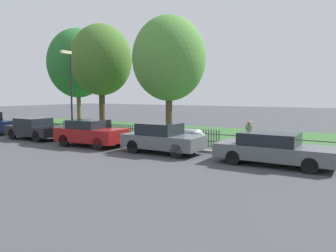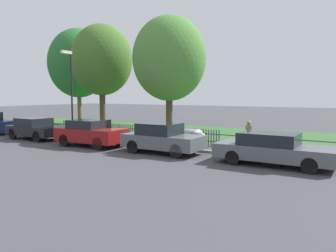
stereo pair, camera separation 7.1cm
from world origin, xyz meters
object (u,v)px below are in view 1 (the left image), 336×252
tree_mid_park (169,59)px  pedestrian_near_fence (249,135)px  covered_motorcycle (190,136)px  tree_nearest_kerb (78,63)px  parked_car_red_compact (162,138)px  parked_car_navy_estate (91,133)px  street_lamp (70,83)px  parked_car_white_van (273,149)px  tree_behind_motorcycle (101,60)px  parked_car_black_saloon (35,128)px

tree_mid_park → pedestrian_near_fence: bearing=-28.6°
covered_motorcycle → tree_nearest_kerb: (-15.21, 7.02, 4.99)m
parked_car_red_compact → parked_car_navy_estate: bearing=-176.6°
tree_mid_park → tree_nearest_kerb: bearing=163.1°
parked_car_navy_estate → pedestrian_near_fence: pedestrian_near_fence is taller
covered_motorcycle → tree_mid_park: (-3.27, 3.39, 4.42)m
tree_mid_park → street_lamp: 6.49m
covered_motorcycle → street_lamp: bearing=-178.7°
pedestrian_near_fence → street_lamp: street_lamp is taller
parked_car_white_van → tree_behind_motorcycle: tree_behind_motorcycle is taller
tree_nearest_kerb → street_lamp: 10.13m
covered_motorcycle → tree_mid_park: 6.46m
parked_car_navy_estate → parked_car_red_compact: (4.38, 0.22, -0.01)m
parked_car_black_saloon → parked_car_red_compact: size_ratio=1.03×
parked_car_navy_estate → street_lamp: size_ratio=0.70×
tree_nearest_kerb → tree_mid_park: tree_nearest_kerb is taller
parked_car_white_van → tree_behind_motorcycle: 16.18m
tree_nearest_kerb → parked_car_red_compact: bearing=-31.2°
parked_car_black_saloon → parked_car_white_van: bearing=1.6°
parked_car_black_saloon → parked_car_navy_estate: (4.93, -0.24, 0.05)m
pedestrian_near_fence → street_lamp: (-11.53, -0.12, 2.58)m
parked_car_black_saloon → tree_mid_park: size_ratio=0.50×
tree_mid_park → street_lamp: bearing=-145.1°
parked_car_red_compact → street_lamp: size_ratio=0.70×
covered_motorcycle → tree_behind_motorcycle: bearing=157.0°
parked_car_white_van → tree_mid_park: bearing=147.3°
parked_car_red_compact → tree_nearest_kerb: bearing=149.3°
covered_motorcycle → tree_behind_motorcycle: (-9.68, 4.10, 4.73)m
parked_car_black_saloon → street_lamp: 3.51m
covered_motorcycle → parked_car_black_saloon: bearing=-169.4°
parked_car_red_compact → pedestrian_near_fence: bearing=26.7°
parked_car_black_saloon → pedestrian_near_fence: (12.92, 1.77, 0.20)m
tree_mid_park → street_lamp: tree_mid_park is taller
parked_car_red_compact → covered_motorcycle: (0.52, 1.86, -0.09)m
parked_car_navy_estate → parked_car_red_compact: bearing=0.9°
parked_car_black_saloon → parked_car_navy_estate: bearing=-1.3°
tree_nearest_kerb → pedestrian_near_fence: 20.20m
parked_car_white_van → tree_mid_park: size_ratio=0.59×
parked_car_white_van → pedestrian_near_fence: pedestrian_near_fence is taller
parked_car_red_compact → pedestrian_near_fence: 4.03m
parked_car_navy_estate → pedestrian_near_fence: bearing=12.1°
parked_car_black_saloon → tree_mid_park: 9.46m
parked_car_black_saloon → tree_mid_park: (6.55, 5.24, 4.37)m
tree_nearest_kerb → tree_behind_motorcycle: 6.26m
parked_car_navy_estate → tree_nearest_kerb: (-10.31, 9.10, 4.89)m
tree_nearest_kerb → tree_mid_park: bearing=-16.9°
parked_car_white_van → tree_mid_park: (-7.89, 5.22, 4.40)m
parked_car_black_saloon → pedestrian_near_fence: bearing=9.3°
parked_car_red_compact → tree_nearest_kerb: 17.85m
parked_car_white_van → covered_motorcycle: parked_car_white_van is taller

